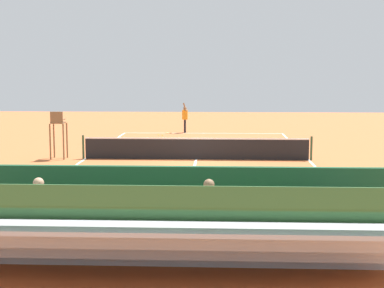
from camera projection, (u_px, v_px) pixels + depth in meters
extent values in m
plane|color=#BC6033|center=(196.00, 159.00, 26.10)|extent=(60.00, 60.00, 0.00)
cube|color=white|center=(203.00, 133.00, 37.00)|extent=(10.00, 0.10, 0.01)
cube|color=white|center=(179.00, 223.00, 15.20)|extent=(10.00, 0.10, 0.01)
cube|color=white|center=(309.00, 160.00, 25.86)|extent=(0.10, 22.00, 0.01)
cube|color=white|center=(86.00, 159.00, 26.33)|extent=(0.10, 22.00, 0.01)
cube|color=white|center=(201.00, 143.00, 32.09)|extent=(7.50, 0.10, 0.01)
cube|color=white|center=(189.00, 186.00, 20.10)|extent=(7.50, 0.10, 0.01)
cube|color=white|center=(196.00, 159.00, 26.10)|extent=(0.10, 12.10, 0.01)
cube|color=white|center=(203.00, 133.00, 37.00)|extent=(0.10, 0.30, 0.01)
cube|color=black|center=(196.00, 149.00, 26.04)|extent=(10.00, 0.02, 0.91)
cube|color=white|center=(196.00, 139.00, 25.98)|extent=(10.00, 0.04, 0.06)
cylinder|color=#2D5133|center=(311.00, 148.00, 25.79)|extent=(0.10, 0.10, 1.07)
cylinder|color=#2D5133|center=(83.00, 147.00, 26.27)|extent=(0.10, 0.10, 1.07)
cube|color=#1E4C2D|center=(169.00, 214.00, 12.10)|extent=(18.00, 0.16, 2.00)
cube|color=#B2B2B7|center=(168.00, 255.00, 11.85)|extent=(9.00, 0.10, 0.45)
cube|color=#B2B2B7|center=(166.00, 252.00, 11.48)|extent=(9.00, 0.80, 0.08)
cube|color=#B2B2B7|center=(168.00, 255.00, 11.88)|extent=(9.00, 0.04, 0.45)
cube|color=#386B38|center=(166.00, 232.00, 11.33)|extent=(8.60, 0.36, 0.04)
cube|color=#386B38|center=(165.00, 225.00, 11.12)|extent=(8.60, 0.03, 0.36)
cube|color=#B2B2B7|center=(162.00, 241.00, 10.63)|extent=(9.00, 0.80, 0.08)
cube|color=#B2B2B7|center=(164.00, 245.00, 11.03)|extent=(9.00, 0.04, 0.45)
cube|color=#386B38|center=(161.00, 220.00, 10.48)|extent=(8.60, 0.36, 0.04)
cube|color=#386B38|center=(160.00, 212.00, 10.27)|extent=(8.60, 0.03, 0.36)
cube|color=#B2B2B7|center=(157.00, 229.00, 9.78)|extent=(9.00, 0.80, 0.08)
cube|color=#B2B2B7|center=(160.00, 234.00, 10.18)|extent=(9.00, 0.04, 0.45)
cube|color=#386B38|center=(156.00, 206.00, 9.63)|extent=(8.60, 0.36, 0.04)
cube|color=#386B38|center=(155.00, 196.00, 9.42)|extent=(8.60, 0.03, 0.36)
cube|color=#2D2D33|center=(209.00, 216.00, 10.60)|extent=(0.32, 0.40, 0.12)
cylinder|color=yellow|center=(209.00, 202.00, 10.45)|extent=(0.30, 0.30, 0.45)
sphere|color=#8C6647|center=(209.00, 185.00, 10.40)|extent=(0.20, 0.20, 0.20)
cube|color=#2D2D33|center=(42.00, 214.00, 10.75)|extent=(0.32, 0.40, 0.12)
cylinder|color=black|center=(39.00, 201.00, 10.59)|extent=(0.30, 0.30, 0.45)
sphere|color=tan|center=(38.00, 183.00, 10.55)|extent=(0.20, 0.20, 0.20)
cube|color=#2D2D33|center=(334.00, 230.00, 11.34)|extent=(0.32, 0.40, 0.12)
cylinder|color=purple|center=(336.00, 217.00, 11.18)|extent=(0.30, 0.30, 0.45)
sphere|color=beige|center=(336.00, 201.00, 11.14)|extent=(0.20, 0.20, 0.20)
cylinder|color=brown|center=(67.00, 140.00, 26.52)|extent=(0.07, 0.07, 1.60)
cylinder|color=brown|center=(54.00, 140.00, 26.55)|extent=(0.07, 0.07, 1.60)
cylinder|color=brown|center=(63.00, 142.00, 25.93)|extent=(0.07, 0.07, 1.60)
cylinder|color=brown|center=(50.00, 142.00, 25.96)|extent=(0.07, 0.07, 1.60)
cube|color=brown|center=(58.00, 123.00, 26.14)|extent=(0.56, 0.56, 0.06)
cube|color=brown|center=(56.00, 117.00, 25.86)|extent=(0.56, 0.06, 0.48)
cube|color=brown|center=(64.00, 119.00, 26.11)|extent=(0.04, 0.48, 0.04)
cube|color=brown|center=(52.00, 119.00, 26.13)|extent=(0.04, 0.48, 0.04)
cube|color=#9E754C|center=(262.00, 230.00, 12.87)|extent=(1.80, 0.40, 0.05)
cylinder|color=#9E754C|center=(296.00, 241.00, 12.86)|extent=(0.06, 0.06, 0.45)
cylinder|color=#9E754C|center=(227.00, 240.00, 12.93)|extent=(0.06, 0.06, 0.45)
cube|color=#9E754C|center=(262.00, 219.00, 12.65)|extent=(1.80, 0.04, 0.36)
cube|color=#B22D2D|center=(181.00, 244.00, 12.79)|extent=(0.90, 0.36, 0.36)
cylinder|color=black|center=(185.00, 126.00, 37.40)|extent=(0.14, 0.14, 0.85)
cylinder|color=black|center=(185.00, 126.00, 37.18)|extent=(0.14, 0.14, 0.85)
cylinder|color=orange|center=(185.00, 115.00, 37.20)|extent=(0.38, 0.38, 0.60)
sphere|color=#8C6647|center=(185.00, 108.00, 37.15)|extent=(0.22, 0.22, 0.22)
cylinder|color=#8C6647|center=(185.00, 107.00, 36.92)|extent=(0.25, 0.10, 0.55)
cylinder|color=#8C6647|center=(185.00, 114.00, 37.42)|extent=(0.09, 0.09, 0.50)
cylinder|color=black|center=(170.00, 133.00, 36.93)|extent=(0.21, 0.23, 0.03)
torus|color=#D8CC4C|center=(168.00, 133.00, 37.14)|extent=(0.43, 0.43, 0.02)
cylinder|color=white|center=(168.00, 133.00, 37.14)|extent=(0.25, 0.25, 0.00)
sphere|color=#CCDB33|center=(158.00, 135.00, 35.78)|extent=(0.07, 0.07, 0.07)
sphere|color=#CCDB33|center=(162.00, 135.00, 35.40)|extent=(0.07, 0.07, 0.07)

